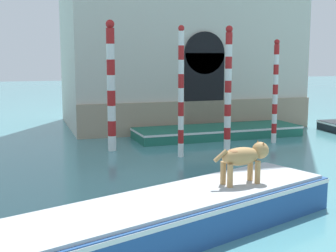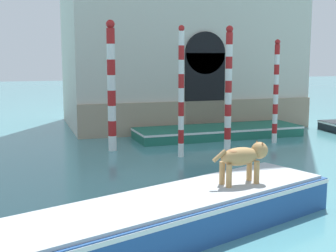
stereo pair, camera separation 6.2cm
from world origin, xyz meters
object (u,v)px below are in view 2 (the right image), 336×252
mooring_pole_3 (276,91)px  mooring_pole_1 (228,89)px  boat_foreground (145,222)px  boat_moored_near_palazzo (218,132)px  dog_on_deck (244,157)px  mooring_pole_0 (181,92)px  mooring_pole_4 (111,86)px

mooring_pole_3 → mooring_pole_1: bearing=-161.0°
boat_foreground → boat_moored_near_palazzo: size_ratio=1.24×
dog_on_deck → boat_moored_near_palazzo: 9.44m
mooring_pole_1 → mooring_pole_3: size_ratio=1.11×
mooring_pole_0 → mooring_pole_3: size_ratio=1.09×
mooring_pole_0 → mooring_pole_4: mooring_pole_4 is taller
mooring_pole_1 → mooring_pole_4: (-3.76, 1.19, 0.10)m
boat_foreground → mooring_pole_3: bearing=27.2°
mooring_pole_4 → dog_on_deck: bearing=-80.8°
mooring_pole_3 → mooring_pole_4: mooring_pole_4 is taller
boat_foreground → boat_moored_near_palazzo: 10.89m
boat_foreground → mooring_pole_1: bearing=35.2°
mooring_pole_0 → dog_on_deck: bearing=-96.9°
mooring_pole_0 → mooring_pole_4: size_ratio=0.95×
boat_foreground → mooring_pole_4: size_ratio=1.91×
boat_foreground → mooring_pole_1: (4.72, 6.89, 1.73)m
dog_on_deck → mooring_pole_1: mooring_pole_1 is taller
dog_on_deck → mooring_pole_4: 7.61m
mooring_pole_4 → mooring_pole_1: bearing=-17.5°
mooring_pole_3 → mooring_pole_4: size_ratio=0.87×
mooring_pole_4 → mooring_pole_3: bearing=-3.8°
dog_on_deck → mooring_pole_0: bearing=75.7°
mooring_pole_1 → mooring_pole_3: mooring_pole_1 is taller
mooring_pole_3 → mooring_pole_0: bearing=-163.3°
boat_foreground → mooring_pole_1: size_ratio=1.99×
mooring_pole_1 → mooring_pole_0: bearing=-166.3°
dog_on_deck → mooring_pole_4: (-1.21, 7.45, 0.95)m
boat_foreground → mooring_pole_0: size_ratio=2.01×
boat_moored_near_palazzo → mooring_pole_4: (-4.52, -1.33, 2.00)m
dog_on_deck → mooring_pole_0: (0.71, 5.82, 0.82)m
dog_on_deck → mooring_pole_3: 8.56m
boat_moored_near_palazzo → mooring_pole_3: bearing=-50.5°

